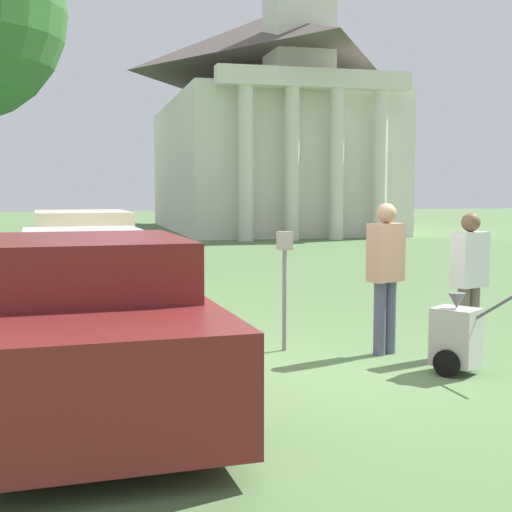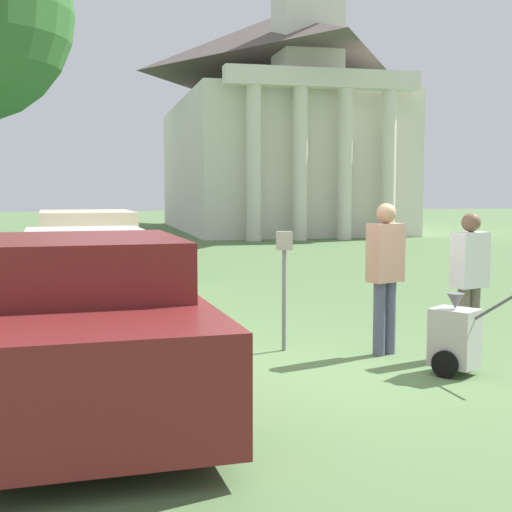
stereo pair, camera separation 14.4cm
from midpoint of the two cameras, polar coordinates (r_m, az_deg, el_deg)
name	(u,v)px [view 1 (the left image)]	position (r m, az deg, el deg)	size (l,w,h in m)	color
ground_plane	(344,375)	(7.50, 6.48, -9.41)	(120.00, 120.00, 0.00)	#517042
parked_car_maroon	(87,325)	(6.61, -13.95, -5.35)	(2.18, 4.75, 1.49)	maroon
parked_car_white	(84,281)	(10.17, -14.01, -1.93)	(2.16, 5.32, 1.36)	silver
parked_car_cream	(82,256)	(13.32, -14.05, 0.02)	(2.17, 5.38, 1.53)	beige
parked_car_teal	(81,245)	(16.72, -14.06, 0.88)	(2.10, 4.97, 1.39)	#23666B
parking_meter	(285,268)	(8.38, 1.81, -0.98)	(0.18, 0.09, 1.42)	slate
person_worker	(386,268)	(8.32, 9.84, -0.99)	(0.47, 0.36, 1.75)	#515670
person_supervisor	(469,275)	(8.47, 16.24, -1.49)	(0.47, 0.35, 1.64)	#665B4C
equipment_cart	(456,337)	(7.69, 15.19, -6.24)	(0.74, 0.91, 1.00)	#B2B2AD
church	(265,117)	(34.71, 0.59, 11.10)	(9.15, 15.65, 20.12)	silver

